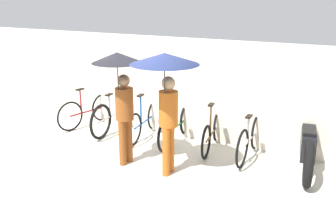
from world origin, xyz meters
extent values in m
plane|color=beige|center=(0.00, 0.00, 0.00)|extent=(30.00, 30.00, 0.00)
cube|color=beige|center=(0.00, 1.95, 1.07)|extent=(12.91, 0.12, 2.13)
torus|color=black|center=(-1.83, 1.97, 0.34)|extent=(0.20, 0.68, 0.69)
torus|color=black|center=(-2.05, 1.03, 0.34)|extent=(0.20, 0.68, 0.69)
cylinder|color=maroon|center=(-1.94, 1.50, 0.34)|extent=(0.25, 0.95, 0.04)
cylinder|color=maroon|center=(-1.98, 1.33, 0.62)|extent=(0.04, 0.04, 0.55)
cube|color=black|center=(-1.98, 1.33, 0.91)|extent=(0.13, 0.22, 0.03)
cylinder|color=maroon|center=(-1.83, 1.97, 0.67)|extent=(0.04, 0.04, 0.65)
cylinder|color=maroon|center=(-1.83, 1.97, 0.99)|extent=(0.43, 0.13, 0.03)
torus|color=black|center=(-1.19, 2.04, 0.38)|extent=(0.10, 0.77, 0.77)
torus|color=black|center=(-1.14, 0.96, 0.38)|extent=(0.10, 0.77, 0.77)
cylinder|color=#A59E93|center=(-1.16, 1.50, 0.38)|extent=(0.09, 1.08, 0.04)
cylinder|color=#A59E93|center=(-1.15, 1.31, 0.63)|extent=(0.04, 0.04, 0.50)
cube|color=black|center=(-1.15, 1.31, 0.89)|extent=(0.10, 0.20, 0.03)
cylinder|color=#A59E93|center=(-1.19, 2.04, 0.68)|extent=(0.04, 0.04, 0.60)
cylinder|color=#A59E93|center=(-1.19, 2.04, 0.99)|extent=(0.44, 0.05, 0.03)
torus|color=black|center=(-0.44, 2.03, 0.33)|extent=(0.12, 0.67, 0.67)
torus|color=black|center=(-0.33, 1.01, 0.33)|extent=(0.12, 0.67, 0.67)
cylinder|color=#19478C|center=(-0.39, 1.52, 0.33)|extent=(0.15, 1.02, 0.04)
cylinder|color=#19478C|center=(-0.37, 1.34, 0.64)|extent=(0.04, 0.04, 0.62)
cube|color=black|center=(-0.37, 1.34, 0.97)|extent=(0.11, 0.21, 0.03)
cylinder|color=#19478C|center=(-0.44, 2.03, 0.69)|extent=(0.04, 0.04, 0.71)
cylinder|color=#19478C|center=(-0.44, 2.03, 1.05)|extent=(0.44, 0.08, 0.03)
torus|color=black|center=(0.36, 2.08, 0.36)|extent=(0.09, 0.71, 0.71)
torus|color=black|center=(0.41, 0.99, 0.36)|extent=(0.09, 0.71, 0.71)
cylinder|color=#19662D|center=(0.39, 1.53, 0.36)|extent=(0.09, 1.09, 0.04)
cylinder|color=#19662D|center=(0.40, 1.34, 0.61)|extent=(0.04, 0.04, 0.50)
cube|color=black|center=(0.40, 1.34, 0.87)|extent=(0.10, 0.20, 0.03)
cylinder|color=#19662D|center=(0.36, 2.08, 0.72)|extent=(0.04, 0.04, 0.72)
cylinder|color=#19662D|center=(0.36, 2.08, 1.08)|extent=(0.44, 0.05, 0.03)
torus|color=black|center=(1.09, 2.03, 0.33)|extent=(0.14, 0.66, 0.66)
torus|color=black|center=(1.23, 1.06, 0.33)|extent=(0.14, 0.66, 0.66)
cylinder|color=brown|center=(1.16, 1.54, 0.33)|extent=(0.17, 0.97, 0.04)
cylinder|color=brown|center=(1.19, 1.38, 0.64)|extent=(0.04, 0.04, 0.63)
cube|color=black|center=(1.19, 1.38, 0.97)|extent=(0.12, 0.21, 0.03)
cylinder|color=brown|center=(1.09, 2.03, 0.71)|extent=(0.04, 0.04, 0.76)
cylinder|color=brown|center=(1.09, 2.03, 1.09)|extent=(0.44, 0.09, 0.03)
torus|color=black|center=(1.94, 1.99, 0.36)|extent=(0.05, 0.71, 0.71)
torus|color=black|center=(1.94, 1.01, 0.36)|extent=(0.05, 0.71, 0.71)
cylinder|color=#A59E93|center=(1.94, 1.50, 0.36)|extent=(0.04, 0.98, 0.04)
cylinder|color=#A59E93|center=(1.94, 1.33, 0.60)|extent=(0.04, 0.04, 0.49)
cube|color=black|center=(1.94, 1.33, 0.87)|extent=(0.09, 0.20, 0.03)
cylinder|color=#A59E93|center=(1.94, 1.99, 0.68)|extent=(0.04, 0.04, 0.64)
cylinder|color=#A59E93|center=(1.94, 1.99, 1.00)|extent=(0.44, 0.03, 0.03)
cylinder|color=brown|center=(0.02, 0.29, 0.42)|extent=(0.13, 0.13, 0.85)
cylinder|color=brown|center=(0.00, 0.11, 0.42)|extent=(0.13, 0.13, 0.85)
cylinder|color=brown|center=(0.01, 0.20, 1.13)|extent=(0.32, 0.32, 0.58)
sphere|color=#997051|center=(0.01, 0.20, 1.55)|extent=(0.22, 0.22, 0.22)
cylinder|color=#332D28|center=(-0.01, 0.06, 1.52)|extent=(0.02, 0.02, 0.72)
cone|color=black|center=(-0.01, 0.06, 1.97)|extent=(0.86, 0.86, 0.18)
cylinder|color=#B25619|center=(0.88, 0.29, 0.44)|extent=(0.13, 0.13, 0.87)
cylinder|color=#B25619|center=(0.89, 0.11, 0.44)|extent=(0.13, 0.13, 0.87)
cylinder|color=#B25619|center=(0.89, 0.20, 1.17)|extent=(0.32, 0.32, 0.59)
sphere|color=tan|center=(0.89, 0.20, 1.60)|extent=(0.23, 0.23, 0.23)
cylinder|color=#332D28|center=(0.89, 0.06, 1.57)|extent=(0.02, 0.02, 0.73)
cone|color=#19234C|center=(0.89, 0.06, 2.02)|extent=(1.10, 1.10, 0.18)
torus|color=black|center=(2.87, 2.17, 0.39)|extent=(0.24, 0.80, 0.79)
torus|color=black|center=(3.08, 0.82, 0.39)|extent=(0.24, 0.80, 0.79)
cube|color=black|center=(2.97, 1.49, 0.47)|extent=(0.35, 0.78, 0.44)
cube|color=black|center=(2.97, 1.49, 0.72)|extent=(0.30, 0.55, 0.06)
cylinder|color=#B2B2B7|center=(2.87, 2.17, 0.94)|extent=(0.58, 0.12, 0.03)
camera|label=1|loc=(3.62, -5.03, 2.98)|focal=40.00mm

